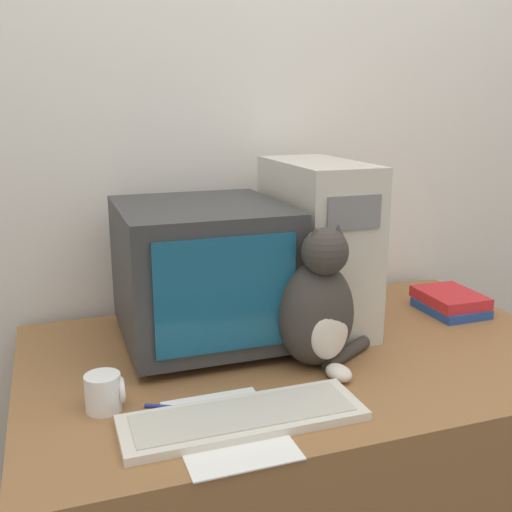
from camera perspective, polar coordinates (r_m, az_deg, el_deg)
wall_back at (r=1.91m, az=-1.29°, el=12.08°), size 7.00×0.05×2.50m
desk at (r=1.74m, az=4.35°, el=-19.77°), size 1.41×0.88×0.71m
crt_monitor at (r=1.58m, az=-5.16°, el=-1.49°), size 0.42×0.46×0.37m
computer_tower at (r=1.70m, az=5.80°, el=1.09°), size 0.21×0.42×0.47m
keyboard at (r=1.25m, az=-1.21°, el=-15.10°), size 0.49×0.16×0.02m
cat at (r=1.44m, az=5.95°, el=-4.97°), size 0.28×0.25×0.35m
book_stack at (r=1.93m, az=18.01°, el=-4.19°), size 0.17×0.21×0.06m
pen at (r=1.30m, az=-7.32°, el=-14.14°), size 0.14×0.07×0.01m
paper_sheet at (r=1.23m, az=-2.78°, el=-16.09°), size 0.21×0.30×0.00m
mug at (r=1.32m, az=-14.22°, el=-12.47°), size 0.08×0.07×0.08m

